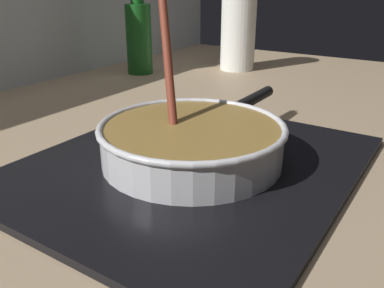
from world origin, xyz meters
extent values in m
cube|color=#9E8466|center=(0.00, 0.00, -0.02)|extent=(2.40, 1.60, 0.04)
cube|color=black|center=(0.07, 0.08, 0.01)|extent=(0.56, 0.48, 0.01)
torus|color=#592D0C|center=(0.07, 0.08, 0.02)|extent=(0.18, 0.18, 0.01)
cylinder|color=#262628|center=(0.24, 0.08, 0.01)|extent=(0.15, 0.15, 0.01)
cylinder|color=silver|center=(0.07, 0.08, 0.04)|extent=(0.29, 0.29, 0.06)
cylinder|color=olive|center=(0.07, 0.08, 0.05)|extent=(0.28, 0.28, 0.05)
torus|color=silver|center=(0.07, 0.08, 0.07)|extent=(0.30, 0.30, 0.01)
cylinder|color=black|center=(0.29, 0.08, 0.06)|extent=(0.15, 0.02, 0.02)
cylinder|color=beige|center=(0.16, 0.12, 0.06)|extent=(0.03, 0.03, 0.01)
cylinder|color=beige|center=(0.06, 0.12, 0.06)|extent=(0.03, 0.03, 0.01)
cylinder|color=#EDD88C|center=(-0.04, 0.05, 0.06)|extent=(0.03, 0.03, 0.01)
cylinder|color=beige|center=(0.09, -0.01, 0.06)|extent=(0.04, 0.04, 0.01)
cylinder|color=#EDD88C|center=(0.09, 0.10, 0.06)|extent=(0.03, 0.03, 0.01)
cylinder|color=maroon|center=(0.10, 0.15, 0.17)|extent=(0.11, 0.11, 0.23)
cube|color=brown|center=(0.05, 0.11, 0.06)|extent=(0.05, 0.05, 0.01)
cylinder|color=#19591E|center=(0.57, 0.61, 0.11)|extent=(0.08, 0.08, 0.21)
cylinder|color=white|center=(0.80, 0.38, 0.13)|extent=(0.11, 0.11, 0.26)
camera|label=1|loc=(-0.44, -0.25, 0.29)|focal=38.64mm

